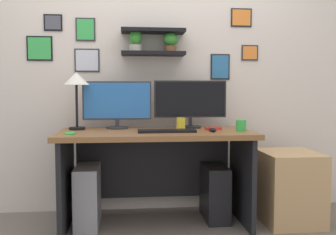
% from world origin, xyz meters
% --- Properties ---
extents(ground_plane, '(8.00, 8.00, 0.00)m').
position_xyz_m(ground_plane, '(0.00, 0.00, 0.00)').
color(ground_plane, '#70665B').
extents(back_wall_assembly, '(4.40, 0.24, 2.70)m').
position_xyz_m(back_wall_assembly, '(-0.00, 0.44, 1.35)').
color(back_wall_assembly, beige).
rests_on(back_wall_assembly, ground).
extents(desk, '(1.51, 0.68, 0.75)m').
position_xyz_m(desk, '(0.00, 0.05, 0.54)').
color(desk, brown).
rests_on(desk, ground).
extents(monitor_left, '(0.57, 0.18, 0.39)m').
position_xyz_m(monitor_left, '(-0.31, 0.22, 0.96)').
color(monitor_left, '#2D2D33').
rests_on(monitor_left, desk).
extents(monitor_right, '(0.61, 0.18, 0.40)m').
position_xyz_m(monitor_right, '(0.31, 0.22, 0.97)').
color(monitor_right, black).
rests_on(monitor_right, desk).
extents(keyboard, '(0.44, 0.14, 0.02)m').
position_xyz_m(keyboard, '(0.08, -0.09, 0.76)').
color(keyboard, black).
rests_on(keyboard, desk).
extents(computer_mouse, '(0.06, 0.09, 0.03)m').
position_xyz_m(computer_mouse, '(0.43, -0.10, 0.77)').
color(computer_mouse, black).
rests_on(computer_mouse, desk).
extents(desk_lamp, '(0.21, 0.21, 0.46)m').
position_xyz_m(desk_lamp, '(-0.63, 0.17, 1.13)').
color(desk_lamp, black).
rests_on(desk_lamp, desk).
extents(cell_phone, '(0.08, 0.15, 0.01)m').
position_xyz_m(cell_phone, '(-0.64, -0.14, 0.76)').
color(cell_phone, green).
rests_on(cell_phone, desk).
extents(coffee_mug, '(0.08, 0.08, 0.09)m').
position_xyz_m(coffee_mug, '(0.66, -0.09, 0.80)').
color(coffee_mug, green).
rests_on(coffee_mug, desk).
extents(pen_cup, '(0.07, 0.07, 0.10)m').
position_xyz_m(pen_cup, '(0.21, 0.06, 0.80)').
color(pen_cup, yellow).
rests_on(pen_cup, desk).
extents(scissors_tray, '(0.13, 0.10, 0.02)m').
position_xyz_m(scissors_tray, '(0.46, 0.03, 0.76)').
color(scissors_tray, red).
rests_on(scissors_tray, desk).
extents(drawer_cabinet, '(0.44, 0.50, 0.57)m').
position_xyz_m(drawer_cabinet, '(1.08, -0.04, 0.29)').
color(drawer_cabinet, tan).
rests_on(drawer_cabinet, ground).
extents(computer_tower_left, '(0.18, 0.40, 0.47)m').
position_xyz_m(computer_tower_left, '(-0.54, 0.03, 0.24)').
color(computer_tower_left, '#99999E').
rests_on(computer_tower_left, ground).
extents(computer_tower_right, '(0.18, 0.40, 0.45)m').
position_xyz_m(computer_tower_right, '(0.49, 0.09, 0.22)').
color(computer_tower_right, black).
rests_on(computer_tower_right, ground).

